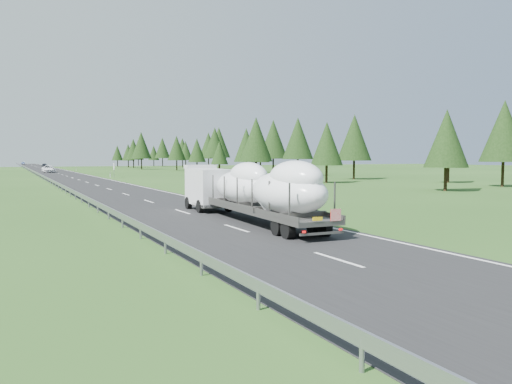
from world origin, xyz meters
name	(u,v)px	position (x,y,z in m)	size (l,w,h in m)	color
ground	(338,260)	(0.00, 0.00, 0.00)	(400.00, 400.00, 0.00)	#234517
road_surface	(62,175)	(0.00, 100.00, 0.01)	(10.00, 400.00, 0.02)	black
guardrail	(35,172)	(-5.30, 99.94, 0.60)	(0.10, 400.00, 0.76)	slate
marker_posts	(66,167)	(6.50, 155.00, 0.54)	(0.13, 350.08, 1.00)	silver
highway_sign	(114,168)	(7.20, 80.00, 1.81)	(0.08, 0.90, 2.60)	slate
tree_line_right	(253,143)	(39.11, 86.35, 6.86)	(27.74, 243.85, 12.64)	black
boat_truck	(251,188)	(1.96, 11.21, 1.96)	(3.10, 17.27, 3.61)	silver
distant_van	(49,169)	(-1.38, 117.90, 0.86)	(2.85, 6.18, 1.72)	white
distant_car_dark	(44,165)	(1.76, 182.08, 0.79)	(1.85, 4.61, 1.57)	black
distant_car_blue	(23,163)	(-2.76, 271.14, 0.64)	(1.36, 3.89, 1.28)	navy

